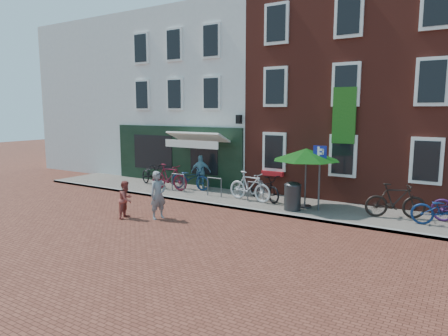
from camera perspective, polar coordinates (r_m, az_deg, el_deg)
The scene contains 18 objects.
ground at distance 15.70m, azimuth 0.81°, elevation -5.81°, with size 80.00×80.00×0.00m, color brown.
sidewalk at distance 16.52m, azimuth 6.50°, elevation -4.97°, with size 24.00×3.00×0.10m, color slate.
building_stucco at distance 23.82m, azimuth -0.79°, elevation 9.91°, with size 8.00×8.00×9.00m, color silver.
building_brick_mid at distance 20.91m, azimuth 15.90°, elevation 11.20°, with size 6.00×8.00×10.00m, color maroon.
filler_left at distance 28.58m, azimuth -13.73°, elevation 9.41°, with size 7.00×8.00×9.00m, color silver.
litter_bin at distance 15.18m, azimuth 9.74°, elevation -3.74°, with size 0.62×0.62×1.15m.
parking_sign at distance 15.13m, azimuth 13.45°, elevation 0.20°, with size 0.50×0.07×2.43m.
parasol at distance 15.42m, azimuth 11.64°, elevation 2.23°, with size 2.57×2.57×2.38m.
woman at distance 14.29m, azimuth -9.36°, elevation -3.82°, with size 0.62×0.41×1.70m, color gray.
boy at distance 14.68m, azimuth -13.78°, elevation -4.35°, with size 0.65×0.51×1.34m, color #9C433B.
cafe_person at distance 19.06m, azimuth -3.31°, elevation -0.55°, with size 0.94×0.39×1.60m, color #73ACBD.
bicycle_0 at distance 20.17m, azimuth -10.25°, elevation -0.91°, with size 0.72×2.08×1.09m, color black.
bicycle_1 at distance 18.92m, azimuth -7.81°, elevation -1.28°, with size 0.57×2.01×1.21m, color maroon.
bicycle_2 at distance 18.91m, azimuth -4.84°, elevation -1.42°, with size 0.72×2.08×1.09m, color #11274C.
bicycle_3 at distance 16.51m, azimuth 3.69°, elevation -2.62°, with size 0.57×2.01×1.21m, color #BABABD.
bicycle_4 at distance 16.67m, azimuth 5.78°, elevation -2.74°, with size 0.72×2.08×1.09m, color black.
bicycle_5 at distance 15.11m, azimuth 23.21°, elevation -4.30°, with size 0.57×2.01×1.21m, color black.
bicycle_6 at distance 14.61m, azimuth 29.11°, elevation -5.34°, with size 0.72×2.08×1.09m, color #0C224C.
Camera 1 is at (7.86, -13.04, 3.82)m, focal length 32.10 mm.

